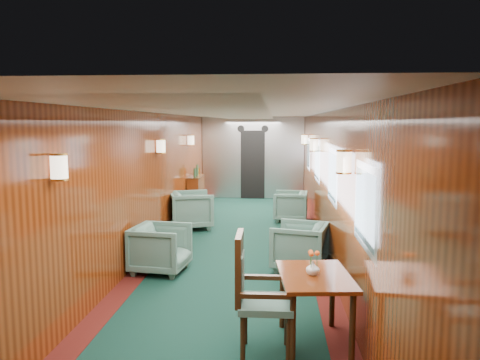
{
  "coord_description": "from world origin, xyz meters",
  "views": [
    {
      "loc": [
        0.66,
        -7.8,
        2.22
      ],
      "look_at": [
        0.0,
        0.9,
        1.15
      ],
      "focal_mm": 35.0,
      "sensor_mm": 36.0,
      "label": 1
    }
  ],
  "objects_px": {
    "credenza": "(196,193)",
    "armchair_left_near": "(161,248)",
    "side_chair": "(254,290)",
    "armchair_right_near": "(299,246)",
    "armchair_left_far": "(191,210)",
    "armchair_right_far": "(290,206)",
    "dining_table": "(315,286)"
  },
  "relations": [
    {
      "from": "side_chair",
      "to": "armchair_left_near",
      "type": "height_order",
      "value": "side_chair"
    },
    {
      "from": "armchair_left_near",
      "to": "armchair_left_far",
      "type": "height_order",
      "value": "armchair_left_far"
    },
    {
      "from": "dining_table",
      "to": "armchair_right_near",
      "type": "relative_size",
      "value": 1.31
    },
    {
      "from": "side_chair",
      "to": "armchair_right_far",
      "type": "height_order",
      "value": "side_chair"
    },
    {
      "from": "armchair_right_far",
      "to": "armchair_right_near",
      "type": "bearing_deg",
      "value": 5.86
    },
    {
      "from": "dining_table",
      "to": "armchair_left_far",
      "type": "xyz_separation_m",
      "value": [
        -2.16,
        5.09,
        -0.22
      ]
    },
    {
      "from": "dining_table",
      "to": "armchair_right_far",
      "type": "xyz_separation_m",
      "value": [
        -0.05,
        6.01,
        -0.27
      ]
    },
    {
      "from": "dining_table",
      "to": "credenza",
      "type": "distance_m",
      "value": 7.48
    },
    {
      "from": "armchair_left_far",
      "to": "dining_table",
      "type": "bearing_deg",
      "value": -175.27
    },
    {
      "from": "credenza",
      "to": "armchair_right_near",
      "type": "distance_m",
      "value": 5.2
    },
    {
      "from": "side_chair",
      "to": "credenza",
      "type": "height_order",
      "value": "side_chair"
    },
    {
      "from": "side_chair",
      "to": "armchair_right_near",
      "type": "xyz_separation_m",
      "value": [
        0.57,
        2.69,
        -0.28
      ]
    },
    {
      "from": "armchair_left_far",
      "to": "armchair_right_far",
      "type": "height_order",
      "value": "armchair_left_far"
    },
    {
      "from": "credenza",
      "to": "armchair_left_near",
      "type": "height_order",
      "value": "credenza"
    },
    {
      "from": "credenza",
      "to": "armchair_left_near",
      "type": "xyz_separation_m",
      "value": [
        0.31,
        -4.9,
        -0.1
      ]
    },
    {
      "from": "armchair_left_near",
      "to": "armchair_right_far",
      "type": "height_order",
      "value": "armchair_left_near"
    },
    {
      "from": "dining_table",
      "to": "credenza",
      "type": "bearing_deg",
      "value": 103.11
    },
    {
      "from": "armchair_left_near",
      "to": "side_chair",
      "type": "bearing_deg",
      "value": -140.67
    },
    {
      "from": "side_chair",
      "to": "credenza",
      "type": "xyz_separation_m",
      "value": [
        -1.81,
        7.31,
        -0.19
      ]
    },
    {
      "from": "armchair_right_near",
      "to": "armchair_right_far",
      "type": "bearing_deg",
      "value": -165.06
    },
    {
      "from": "armchair_left_near",
      "to": "armchair_left_far",
      "type": "distance_m",
      "value": 2.92
    },
    {
      "from": "armchair_left_far",
      "to": "armchair_right_far",
      "type": "relative_size",
      "value": 1.16
    },
    {
      "from": "side_chair",
      "to": "armchair_left_near",
      "type": "xyz_separation_m",
      "value": [
        -1.5,
        2.41,
        -0.29
      ]
    },
    {
      "from": "dining_table",
      "to": "armchair_right_near",
      "type": "distance_m",
      "value": 2.47
    },
    {
      "from": "armchair_left_near",
      "to": "armchair_right_far",
      "type": "relative_size",
      "value": 1.05
    },
    {
      "from": "armchair_left_far",
      "to": "armchair_right_far",
      "type": "xyz_separation_m",
      "value": [
        2.11,
        0.92,
        -0.05
      ]
    },
    {
      "from": "side_chair",
      "to": "armchair_left_near",
      "type": "relative_size",
      "value": 1.51
    },
    {
      "from": "credenza",
      "to": "armchair_left_near",
      "type": "distance_m",
      "value": 4.92
    },
    {
      "from": "side_chair",
      "to": "armchair_left_far",
      "type": "bearing_deg",
      "value": 105.75
    },
    {
      "from": "armchair_left_far",
      "to": "armchair_right_far",
      "type": "bearing_deg",
      "value": -84.73
    },
    {
      "from": "armchair_left_far",
      "to": "armchair_right_near",
      "type": "height_order",
      "value": "armchair_left_far"
    },
    {
      "from": "credenza",
      "to": "armchair_right_far",
      "type": "distance_m",
      "value": 2.58
    }
  ]
}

